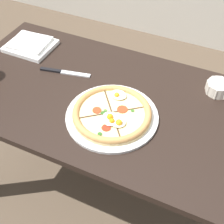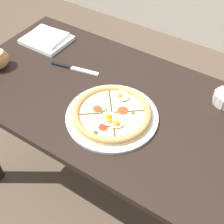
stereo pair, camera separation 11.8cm
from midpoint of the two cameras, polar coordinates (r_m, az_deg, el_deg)
name	(u,v)px [view 2 (the right image)]	position (r m, az deg, el deg)	size (l,w,h in m)	color
ground_plane	(115,192)	(1.86, 2.41, -14.45)	(12.00, 12.00, 0.00)	brown
dining_table	(116,118)	(1.35, 3.21, -1.18)	(1.39, 0.71, 0.74)	black
pizza	(112,114)	(1.19, 2.85, -0.51)	(0.36, 0.36, 0.05)	white
napkin_folded	(46,39)	(1.62, -9.82, 12.97)	(0.22, 0.19, 0.04)	white
knife_main	(74,68)	(1.42, -4.58, 7.86)	(0.23, 0.07, 0.01)	silver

